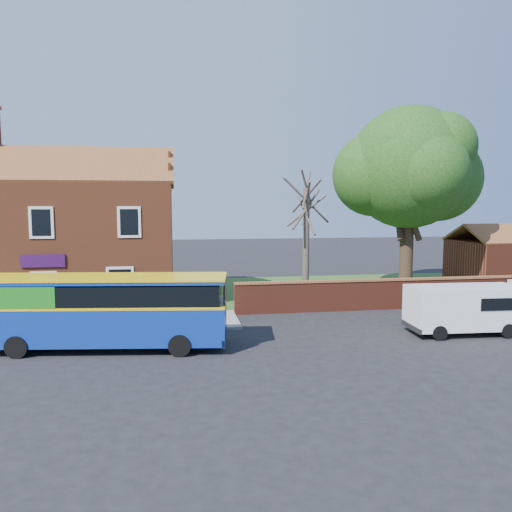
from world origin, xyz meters
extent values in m
plane|color=black|center=(0.00, 0.00, 0.00)|extent=(120.00, 120.00, 0.00)
cube|color=gray|center=(-7.00, 5.75, 0.06)|extent=(18.00, 3.50, 0.12)
cube|color=slate|center=(-7.00, 4.00, 0.07)|extent=(18.00, 0.15, 0.14)
cube|color=#426B28|center=(13.00, 13.00, 0.02)|extent=(26.00, 12.00, 0.04)
cube|color=brown|center=(-7.00, 11.50, 3.25)|extent=(12.00, 8.00, 6.50)
cube|color=brown|center=(-7.00, 9.50, 7.50)|extent=(12.30, 4.08, 2.16)
cube|color=brown|center=(-7.00, 13.50, 7.50)|extent=(12.30, 4.08, 2.16)
cube|color=black|center=(-7.00, 7.47, 4.60)|extent=(1.10, 0.06, 1.50)
cube|color=#4C0F19|center=(-7.00, 7.45, 1.10)|extent=(0.95, 0.04, 2.10)
cube|color=silver|center=(-7.00, 7.47, 1.15)|extent=(1.20, 0.06, 2.30)
cube|color=#300D3B|center=(-7.00, 7.44, 2.80)|extent=(2.00, 0.06, 0.60)
cube|color=maroon|center=(13.00, 7.00, 0.75)|extent=(22.00, 0.30, 1.50)
cube|color=brown|center=(13.00, 7.00, 1.55)|extent=(22.00, 0.38, 0.10)
cube|color=brown|center=(22.00, 14.25, 3.55)|extent=(8.20, 2.56, 1.24)
cube|color=#0E309A|center=(-3.47, 1.96, 1.03)|extent=(9.25, 3.43, 1.44)
cube|color=#E6BA0C|center=(-3.47, 1.96, 1.75)|extent=(9.28, 3.45, 0.10)
cube|color=black|center=(-3.47, 1.96, 2.18)|extent=(8.90, 3.40, 0.72)
cube|color=#1F841C|center=(-6.43, 2.35, 2.18)|extent=(3.35, 2.68, 0.77)
cube|color=#0E309A|center=(-3.47, 1.96, 2.66)|extent=(9.25, 3.43, 0.14)
cube|color=#E6BA0C|center=(-3.47, 1.96, 2.74)|extent=(9.30, 3.47, 0.06)
cylinder|color=black|center=(-6.48, 1.30, 0.41)|extent=(0.84, 0.38, 0.81)
cylinder|color=black|center=(-6.20, 3.38, 0.41)|extent=(0.84, 0.38, 0.81)
cylinder|color=black|center=(-0.75, 0.54, 0.41)|extent=(0.84, 0.38, 0.81)
cylinder|color=black|center=(-0.47, 2.62, 0.41)|extent=(0.84, 0.38, 0.81)
cube|color=white|center=(11.11, 1.79, 1.15)|extent=(4.70, 2.07, 1.75)
cube|color=black|center=(13.18, 1.68, 1.43)|extent=(0.16, 1.57, 0.69)
cylinder|color=black|center=(9.59, 1.00, 0.30)|extent=(0.62, 0.25, 0.61)
cylinder|color=black|center=(9.68, 2.72, 0.30)|extent=(0.62, 0.25, 0.61)
cylinder|color=black|center=(12.54, 0.85, 0.30)|extent=(0.62, 0.25, 0.61)
cylinder|color=black|center=(12.63, 2.57, 0.30)|extent=(0.62, 0.25, 0.61)
cylinder|color=black|center=(13.19, 11.43, 2.35)|extent=(0.82, 0.82, 4.69)
sphere|color=#416A21|center=(13.19, 11.43, 7.65)|extent=(7.34, 7.34, 7.34)
sphere|color=#416A21|center=(15.33, 11.84, 7.04)|extent=(5.30, 5.30, 5.30)
sphere|color=#416A21|center=(11.26, 12.04, 7.24)|extent=(5.10, 5.10, 5.10)
cylinder|color=#4C4238|center=(6.29, 9.42, 3.17)|extent=(0.36, 0.36, 6.33)
cylinder|color=#4C4238|center=(6.29, 9.42, 5.43)|extent=(0.37, 3.09, 2.49)
cylinder|color=#4C4238|center=(6.29, 9.42, 5.20)|extent=(1.61, 2.28, 2.28)
cylinder|color=#4C4238|center=(6.29, 9.42, 5.65)|extent=(2.59, 1.19, 2.52)
camera|label=1|loc=(-0.87, -17.16, 5.48)|focal=35.00mm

